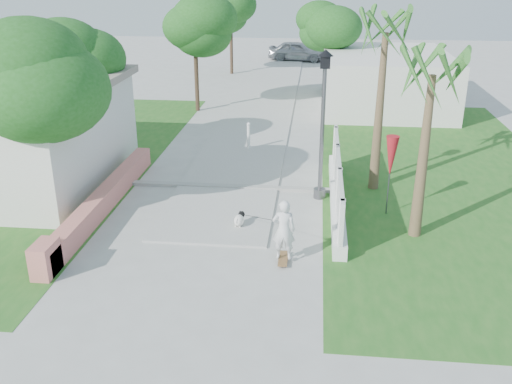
# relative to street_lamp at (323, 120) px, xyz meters

# --- Properties ---
(ground) EXTENTS (90.00, 90.00, 0.00)m
(ground) POSITION_rel_street_lamp_xyz_m (-2.90, -5.50, -2.43)
(ground) COLOR #B7B7B2
(ground) RESTS_ON ground
(path_strip) EXTENTS (3.20, 36.00, 0.06)m
(path_strip) POSITION_rel_street_lamp_xyz_m (-2.90, 14.50, -2.40)
(path_strip) COLOR #B7B7B2
(path_strip) RESTS_ON ground
(curb) EXTENTS (6.50, 0.25, 0.10)m
(curb) POSITION_rel_street_lamp_xyz_m (-2.90, 0.50, -2.38)
(curb) COLOR #999993
(curb) RESTS_ON ground
(grass_left) EXTENTS (8.00, 20.00, 0.01)m
(grass_left) POSITION_rel_street_lamp_xyz_m (-9.90, 2.50, -2.42)
(grass_left) COLOR #23601E
(grass_left) RESTS_ON ground
(grass_right) EXTENTS (8.00, 20.00, 0.01)m
(grass_right) POSITION_rel_street_lamp_xyz_m (4.10, 2.50, -2.42)
(grass_right) COLOR #23601E
(grass_right) RESTS_ON ground
(pink_wall) EXTENTS (0.45, 8.20, 0.80)m
(pink_wall) POSITION_rel_street_lamp_xyz_m (-6.20, -1.95, -2.11)
(pink_wall) COLOR #D0726B
(pink_wall) RESTS_ON ground
(lattice_fence) EXTENTS (0.35, 7.00, 1.50)m
(lattice_fence) POSITION_rel_street_lamp_xyz_m (0.50, -0.50, -1.88)
(lattice_fence) COLOR white
(lattice_fence) RESTS_ON ground
(building_right) EXTENTS (6.00, 8.00, 2.60)m
(building_right) POSITION_rel_street_lamp_xyz_m (3.10, 12.50, -1.13)
(building_right) COLOR silver
(building_right) RESTS_ON ground
(street_lamp) EXTENTS (0.44, 0.44, 4.44)m
(street_lamp) POSITION_rel_street_lamp_xyz_m (0.00, 0.00, 0.00)
(street_lamp) COLOR #59595E
(street_lamp) RESTS_ON ground
(bollard) EXTENTS (0.14, 0.14, 1.09)m
(bollard) POSITION_rel_street_lamp_xyz_m (-2.70, 4.50, -1.84)
(bollard) COLOR white
(bollard) RESTS_ON ground
(patio_umbrella) EXTENTS (0.36, 0.36, 2.30)m
(patio_umbrella) POSITION_rel_street_lamp_xyz_m (1.90, -1.00, -0.74)
(patio_umbrella) COLOR #59595E
(patio_umbrella) RESTS_ON ground
(tree_left_near) EXTENTS (3.60, 3.60, 5.28)m
(tree_left_near) POSITION_rel_street_lamp_xyz_m (-7.38, -2.52, 1.40)
(tree_left_near) COLOR #4C3826
(tree_left_near) RESTS_ON ground
(tree_left_mid) EXTENTS (3.20, 3.20, 4.85)m
(tree_left_mid) POSITION_rel_street_lamp_xyz_m (-8.38, 2.98, 1.07)
(tree_left_mid) COLOR #4C3826
(tree_left_mid) RESTS_ON ground
(tree_path_left) EXTENTS (3.40, 3.40, 5.23)m
(tree_path_left) POSITION_rel_street_lamp_xyz_m (-5.88, 10.48, 1.39)
(tree_path_left) COLOR #4C3826
(tree_path_left) RESTS_ON ground
(tree_path_right) EXTENTS (3.00, 3.00, 4.79)m
(tree_path_right) POSITION_rel_street_lamp_xyz_m (0.32, 14.48, 1.07)
(tree_path_right) COLOR #4C3826
(tree_path_right) RESTS_ON ground
(tree_path_far) EXTENTS (3.20, 3.20, 5.17)m
(tree_path_far) POSITION_rel_street_lamp_xyz_m (-5.68, 20.48, 1.39)
(tree_path_far) COLOR #4C3826
(tree_path_far) RESTS_ON ground
(palm_far) EXTENTS (1.80, 1.80, 5.30)m
(palm_far) POSITION_rel_street_lamp_xyz_m (1.70, 1.00, 2.06)
(palm_far) COLOR brown
(palm_far) RESTS_ON ground
(palm_near) EXTENTS (1.80, 1.80, 4.70)m
(palm_near) POSITION_rel_street_lamp_xyz_m (2.50, -2.30, 1.53)
(palm_near) COLOR brown
(palm_near) RESTS_ON ground
(skateboarder) EXTENTS (1.58, 2.37, 1.59)m
(skateboarder) POSITION_rel_street_lamp_xyz_m (-1.49, -3.26, -1.73)
(skateboarder) COLOR brown
(skateboarder) RESTS_ON ground
(dog) EXTENTS (0.35, 0.60, 0.41)m
(dog) POSITION_rel_street_lamp_xyz_m (-2.15, -2.31, -2.20)
(dog) COLOR white
(dog) RESTS_ON ground
(parked_car) EXTENTS (4.30, 2.15, 1.41)m
(parked_car) POSITION_rel_street_lamp_xyz_m (-1.70, 26.14, -1.72)
(parked_car) COLOR #989A9F
(parked_car) RESTS_ON ground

